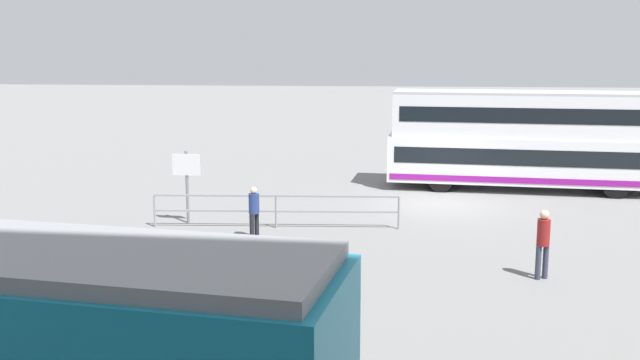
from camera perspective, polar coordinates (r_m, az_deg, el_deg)
name	(u,v)px	position (r m, az deg, el deg)	size (l,w,h in m)	color
ground_plane	(441,205)	(27.20, 9.44, -1.92)	(160.00, 160.00, 0.00)	slate
double_decker_bus	(531,140)	(30.47, 16.20, 3.01)	(11.51, 3.52, 3.98)	white
pedestrian_near_railing	(254,209)	(22.07, -5.19, -2.28)	(0.44, 0.44, 1.59)	black
pedestrian_crossing	(543,239)	(18.99, 17.09, -4.46)	(0.43, 0.43, 1.77)	#33384C
pedestrian_railing	(276,205)	(23.31, -3.47, -2.00)	(7.91, 0.58, 1.08)	gray
info_sign	(187,174)	(24.15, -10.42, 0.43)	(0.93, 0.14, 2.40)	slate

